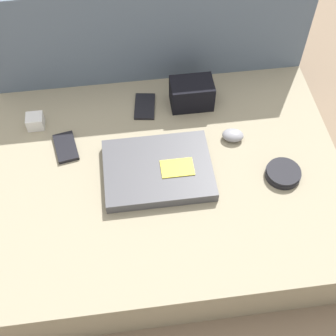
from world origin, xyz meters
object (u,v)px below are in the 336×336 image
Objects in this scene: laptop at (158,170)px; speaker_puck at (283,173)px; phone_silver at (145,106)px; charger_brick at (35,121)px; camera_pouch at (192,94)px; computer_mouse at (233,135)px; phone_black at (66,147)px.

laptop is 3.01× the size of speaker_puck.
phone_silver is at bearing 138.83° from speaker_puck.
charger_brick is (-0.33, -0.03, 0.02)m from phone_silver.
phone_silver is (-0.01, 0.26, -0.01)m from laptop.
phone_silver is at bearing 92.48° from laptop.
camera_pouch is (-0.21, 0.31, 0.03)m from speaker_puck.
computer_mouse is 0.49m from phone_black.
computer_mouse is at bearing -24.92° from phone_silver.
computer_mouse is at bearing -57.93° from camera_pouch.
computer_mouse reaches higher than speaker_puck.
camera_pouch reaches higher than laptop.
laptop is at bearing -117.88° from camera_pouch.
laptop reaches higher than speaker_puck.
speaker_puck is at bearing -55.79° from camera_pouch.
camera_pouch is at bearing 62.07° from laptop.
charger_brick reaches higher than laptop.
charger_brick is at bearing 158.12° from speaker_puck.
camera_pouch is at bearing 7.91° from phone_black.
phone_black is (-0.60, 0.18, -0.01)m from speaker_puck.
speaker_puck reaches higher than phone_silver.
laptop is 0.28m from phone_black.
laptop is 2.61× the size of phone_silver.
camera_pouch is at bearing 7.08° from phone_silver.
charger_brick reaches higher than phone_silver.
camera_pouch is (0.13, 0.25, 0.03)m from laptop.
laptop is 0.41m from charger_brick.
phone_black is 2.32× the size of charger_brick.
phone_black is 0.13m from charger_brick.
speaker_puck is 0.74m from charger_brick.
charger_brick is at bearing 146.93° from laptop.
phone_silver is (-0.35, 0.31, -0.01)m from speaker_puck.
speaker_puck is at bearing -21.88° from charger_brick.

